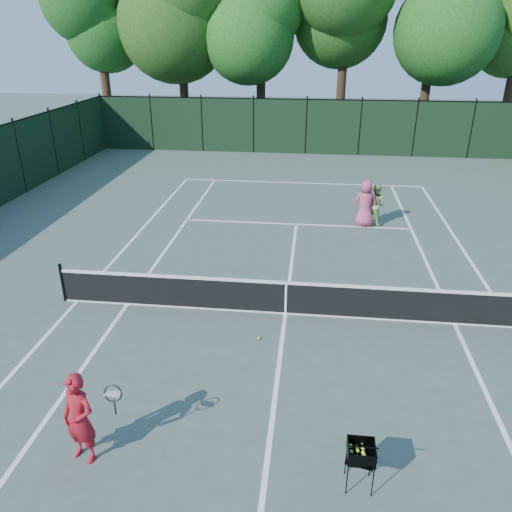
# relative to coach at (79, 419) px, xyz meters

# --- Properties ---
(ground) EXTENTS (90.00, 90.00, 0.00)m
(ground) POSITION_rel_coach_xyz_m (3.01, 5.00, -0.82)
(ground) COLOR #46554D
(ground) RESTS_ON ground
(sideline_doubles_left) EXTENTS (0.10, 23.77, 0.01)m
(sideline_doubles_left) POSITION_rel_coach_xyz_m (-2.48, 5.00, -0.82)
(sideline_doubles_left) COLOR white
(sideline_doubles_left) RESTS_ON ground
(sideline_singles_left) EXTENTS (0.10, 23.77, 0.01)m
(sideline_singles_left) POSITION_rel_coach_xyz_m (-1.11, 5.00, -0.82)
(sideline_singles_left) COLOR white
(sideline_singles_left) RESTS_ON ground
(sideline_singles_right) EXTENTS (0.10, 23.77, 0.01)m
(sideline_singles_right) POSITION_rel_coach_xyz_m (7.12, 5.00, -0.82)
(sideline_singles_right) COLOR white
(sideline_singles_right) RESTS_ON ground
(baseline_far) EXTENTS (10.97, 0.10, 0.01)m
(baseline_far) POSITION_rel_coach_xyz_m (3.01, 16.89, -0.82)
(baseline_far) COLOR white
(baseline_far) RESTS_ON ground
(service_line_far) EXTENTS (8.23, 0.10, 0.01)m
(service_line_far) POSITION_rel_coach_xyz_m (3.01, 11.40, -0.82)
(service_line_far) COLOR white
(service_line_far) RESTS_ON ground
(center_service_line) EXTENTS (0.10, 12.80, 0.01)m
(center_service_line) POSITION_rel_coach_xyz_m (3.01, 5.00, -0.82)
(center_service_line) COLOR white
(center_service_line) RESTS_ON ground
(tennis_net) EXTENTS (11.69, 0.09, 1.06)m
(tennis_net) POSITION_rel_coach_xyz_m (3.01, 5.00, -0.35)
(tennis_net) COLOR black
(tennis_net) RESTS_ON ground
(fence_far) EXTENTS (24.00, 0.05, 3.00)m
(fence_far) POSITION_rel_coach_xyz_m (3.01, 23.00, 0.68)
(fence_far) COLOR black
(fence_far) RESTS_ON ground
(tree_0) EXTENTS (6.40, 6.40, 13.14)m
(tree_0) POSITION_rel_coach_xyz_m (-9.99, 26.50, 7.34)
(tree_0) COLOR black
(tree_0) RESTS_ON ground
(tree_2) EXTENTS (6.00, 6.00, 12.40)m
(tree_2) POSITION_rel_coach_xyz_m (0.01, 26.80, 6.90)
(tree_2) COLOR black
(tree_2) RESTS_ON ground
(coach) EXTENTS (1.03, 0.56, 1.64)m
(coach) POSITION_rel_coach_xyz_m (0.00, 0.00, 0.00)
(coach) COLOR #AF1421
(coach) RESTS_ON ground
(player_pink) EXTENTS (0.89, 0.63, 1.71)m
(player_pink) POSITION_rel_coach_xyz_m (5.45, 11.56, 0.03)
(player_pink) COLOR #C5456E
(player_pink) RESTS_ON ground
(player_green) EXTENTS (0.93, 0.90, 1.51)m
(player_green) POSITION_rel_coach_xyz_m (5.84, 11.80, -0.07)
(player_green) COLOR #9BC060
(player_green) RESTS_ON ground
(ball_hopper) EXTENTS (0.50, 0.50, 0.81)m
(ball_hopper) POSITION_rel_coach_xyz_m (4.46, -0.04, -0.15)
(ball_hopper) COLOR black
(ball_hopper) RESTS_ON ground
(loose_ball_midcourt) EXTENTS (0.07, 0.07, 0.07)m
(loose_ball_midcourt) POSITION_rel_coach_xyz_m (2.48, 3.79, -0.79)
(loose_ball_midcourt) COLOR gold
(loose_ball_midcourt) RESTS_ON ground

